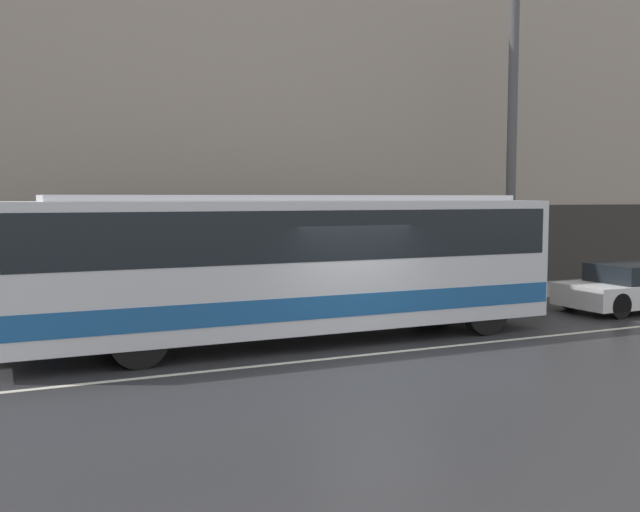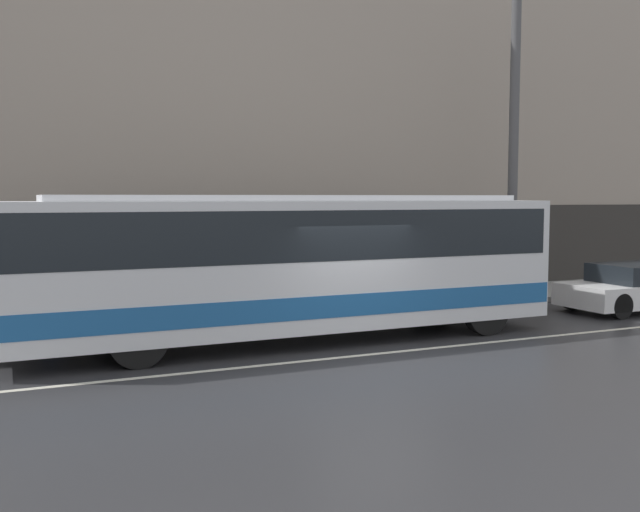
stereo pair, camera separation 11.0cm
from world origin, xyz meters
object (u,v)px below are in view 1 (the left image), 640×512
object	(u,v)px
sedan_white_front	(636,288)
pedestrian_waiting	(47,286)
utility_pole_near	(512,149)
transit_bus	(292,259)

from	to	relation	value
sedan_white_front	pedestrian_waiting	distance (m)	15.26
sedan_white_front	utility_pole_near	world-z (taller)	utility_pole_near
transit_bus	sedan_white_front	size ratio (longest dim) A/B	2.64
sedan_white_front	pedestrian_waiting	xyz separation A→B (m)	(-14.73, 3.98, 0.36)
sedan_white_front	pedestrian_waiting	size ratio (longest dim) A/B	2.53
transit_bus	pedestrian_waiting	bearing A→B (deg)	139.28
sedan_white_front	transit_bus	bearing A→B (deg)	-180.00
sedan_white_front	utility_pole_near	size ratio (longest dim) A/B	0.51
sedan_white_front	utility_pole_near	xyz separation A→B (m)	(-1.86, 3.03, 3.87)
pedestrian_waiting	transit_bus	bearing A→B (deg)	-40.72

